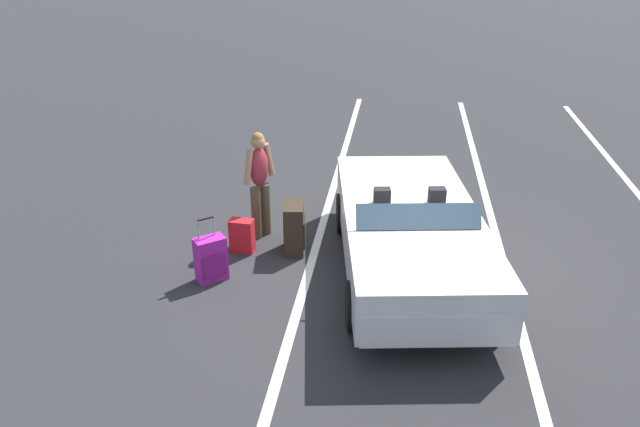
% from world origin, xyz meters
% --- Properties ---
extents(ground_plane, '(80.00, 80.00, 0.00)m').
position_xyz_m(ground_plane, '(0.00, 0.00, 0.00)').
color(ground_plane, '#28282B').
extents(lot_line_near, '(18.00, 0.12, 0.01)m').
position_xyz_m(lot_line_near, '(0.00, -1.35, 0.00)').
color(lot_line_near, silver).
rests_on(lot_line_near, ground_plane).
extents(lot_line_mid, '(18.00, 0.12, 0.01)m').
position_xyz_m(lot_line_mid, '(0.00, 1.35, 0.00)').
color(lot_line_mid, silver).
rests_on(lot_line_mid, ground_plane).
extents(convertible_car, '(4.36, 2.37, 1.24)m').
position_xyz_m(convertible_car, '(0.21, 0.03, 0.59)').
color(convertible_car, silver).
rests_on(convertible_car, ground_plane).
extents(suitcase_large_black, '(0.51, 0.36, 0.74)m').
position_xyz_m(suitcase_large_black, '(-0.38, -1.65, 0.37)').
color(suitcase_large_black, '#2D2319').
rests_on(suitcase_large_black, ground_plane).
extents(suitcase_medium_bright, '(0.44, 0.46, 0.89)m').
position_xyz_m(suitcase_medium_bright, '(0.56, -2.61, 0.31)').
color(suitcase_medium_bright, '#991E8C').
rests_on(suitcase_medium_bright, ground_plane).
extents(suitcase_small_carryon, '(0.24, 0.35, 0.50)m').
position_xyz_m(suitcase_small_carryon, '(-0.27, -2.40, 0.25)').
color(suitcase_small_carryon, red).
rests_on(suitcase_small_carryon, ground_plane).
extents(traveler_person, '(0.55, 0.41, 1.65)m').
position_xyz_m(traveler_person, '(-0.80, -2.23, 0.93)').
color(traveler_person, '#4C3F2D').
rests_on(traveler_person, ground_plane).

